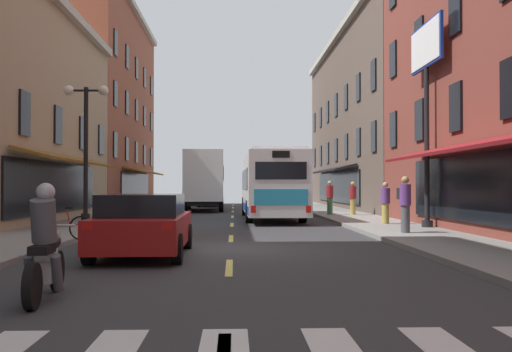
# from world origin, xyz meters

# --- Properties ---
(ground_plane) EXTENTS (34.80, 80.00, 0.10)m
(ground_plane) POSITION_xyz_m (0.00, 0.00, -0.05)
(ground_plane) COLOR #333335
(lane_centre_dashes) EXTENTS (0.14, 73.90, 0.01)m
(lane_centre_dashes) POSITION_xyz_m (0.00, -0.25, 0.00)
(lane_centre_dashes) COLOR #DBCC4C
(lane_centre_dashes) RESTS_ON ground
(sidewalk_right) EXTENTS (3.00, 80.00, 0.14)m
(sidewalk_right) POSITION_xyz_m (5.90, 0.00, 0.07)
(sidewalk_right) COLOR gray
(sidewalk_right) RESTS_ON ground
(billboard_sign) EXTENTS (0.40, 3.26, 7.39)m
(billboard_sign) POSITION_xyz_m (7.05, 5.82, 5.88)
(billboard_sign) COLOR black
(billboard_sign) RESTS_ON sidewalk_right
(transit_bus) EXTENTS (2.73, 11.17, 3.24)m
(transit_bus) POSITION_xyz_m (1.89, 13.72, 1.70)
(transit_bus) COLOR silver
(transit_bus) RESTS_ON ground
(box_truck) EXTENTS (2.70, 8.21, 3.81)m
(box_truck) POSITION_xyz_m (-1.88, 23.55, 1.98)
(box_truck) COLOR #B21E19
(box_truck) RESTS_ON ground
(sedan_near) EXTENTS (2.02, 4.60, 1.32)m
(sedan_near) POSITION_xyz_m (-1.78, 32.17, 0.69)
(sedan_near) COLOR black
(sedan_near) RESTS_ON ground
(sedan_mid) EXTENTS (2.05, 4.52, 1.43)m
(sedan_mid) POSITION_xyz_m (-2.00, -1.53, 0.73)
(sedan_mid) COLOR maroon
(sedan_mid) RESTS_ON ground
(motorcycle_rider) EXTENTS (0.62, 2.07, 1.66)m
(motorcycle_rider) POSITION_xyz_m (-2.57, -6.81, 0.71)
(motorcycle_rider) COLOR black
(motorcycle_rider) RESTS_ON ground
(bicycle_near) EXTENTS (1.70, 0.48, 0.91)m
(bicycle_near) POSITION_xyz_m (-4.61, 1.10, 0.50)
(bicycle_near) COLOR black
(bicycle_near) RESTS_ON sidewalk_left
(pedestrian_near) EXTENTS (0.38, 0.52, 1.79)m
(pedestrian_near) POSITION_xyz_m (5.51, 3.30, 1.09)
(pedestrian_near) COLOR #4C4C51
(pedestrian_near) RESTS_ON sidewalk_right
(pedestrian_mid) EXTENTS (0.36, 0.36, 1.71)m
(pedestrian_mid) POSITION_xyz_m (6.24, 15.18, 1.02)
(pedestrian_mid) COLOR #B29947
(pedestrian_mid) RESTS_ON sidewalk_right
(pedestrian_far) EXTENTS (0.36, 0.36, 1.76)m
(pedestrian_far) POSITION_xyz_m (5.05, 15.24, 1.05)
(pedestrian_far) COLOR #33663F
(pedestrian_far) RESTS_ON sidewalk_right
(pedestrian_rear) EXTENTS (0.36, 0.36, 1.63)m
(pedestrian_rear) POSITION_xyz_m (6.04, 7.78, 0.98)
(pedestrian_rear) COLOR #B29947
(pedestrian_rear) RESTS_ON sidewalk_right
(street_lamp_twin) EXTENTS (1.42, 0.32, 4.70)m
(street_lamp_twin) POSITION_xyz_m (-4.65, 3.79, 2.76)
(street_lamp_twin) COLOR black
(street_lamp_twin) RESTS_ON sidewalk_left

